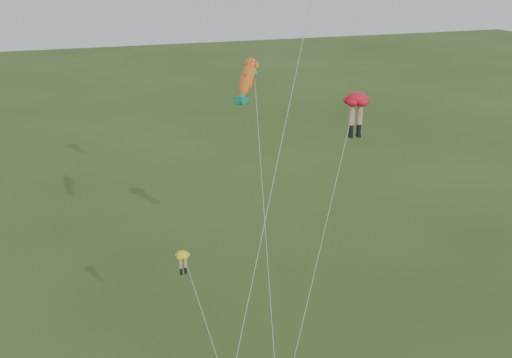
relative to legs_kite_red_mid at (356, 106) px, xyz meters
name	(u,v)px	position (x,y,z in m)	size (l,w,h in m)	color
legs_kite_red_mid	(356,106)	(0.00, 0.00, 0.00)	(8.27, 7.78, 15.49)	red
legs_kite_yellow	(186,267)	(-10.68, -1.20, -7.89)	(1.85, 6.56, 7.61)	yellow
fish_kite	(248,80)	(-5.81, 2.28, 1.49)	(2.54, 9.69, 17.56)	orange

